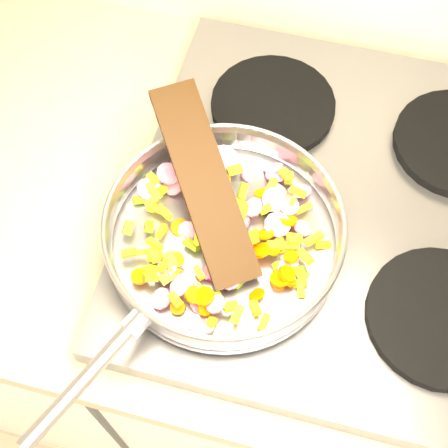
# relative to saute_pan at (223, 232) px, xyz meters

# --- Properties ---
(cooktop) EXTENTS (0.60, 0.60, 0.04)m
(cooktop) POSITION_rel_saute_pan_xyz_m (0.15, 0.11, -0.07)
(cooktop) COLOR #939399
(cooktop) RESTS_ON counter_top
(grate_fl) EXTENTS (0.19, 0.19, 0.02)m
(grate_fl) POSITION_rel_saute_pan_xyz_m (0.01, -0.03, -0.04)
(grate_fl) COLOR black
(grate_fl) RESTS_ON cooktop
(grate_fr) EXTENTS (0.19, 0.19, 0.02)m
(grate_fr) POSITION_rel_saute_pan_xyz_m (0.29, -0.03, -0.04)
(grate_fr) COLOR black
(grate_fr) RESTS_ON cooktop
(grate_bl) EXTENTS (0.19, 0.19, 0.02)m
(grate_bl) POSITION_rel_saute_pan_xyz_m (0.01, 0.25, -0.04)
(grate_bl) COLOR black
(grate_bl) RESTS_ON cooktop
(saute_pan) EXTENTS (0.35, 0.49, 0.06)m
(saute_pan) POSITION_rel_saute_pan_xyz_m (0.00, 0.00, 0.00)
(saute_pan) COLOR #9E9EA5
(saute_pan) RESTS_ON grate_fl
(vegetable_heap) EXTENTS (0.28, 0.29, 0.04)m
(vegetable_heap) POSITION_rel_saute_pan_xyz_m (0.01, 0.00, -0.01)
(vegetable_heap) COLOR #F76A00
(vegetable_heap) RESTS_ON saute_pan
(wooden_spatula) EXTENTS (0.20, 0.25, 0.10)m
(wooden_spatula) POSITION_rel_saute_pan_xyz_m (-0.04, 0.05, 0.04)
(wooden_spatula) COLOR black
(wooden_spatula) RESTS_ON saute_pan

